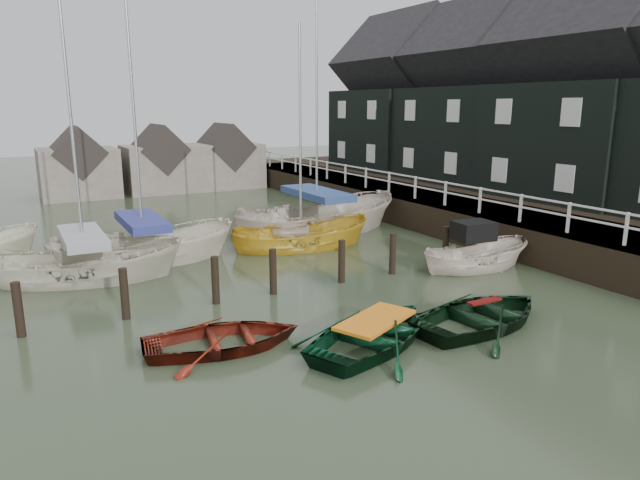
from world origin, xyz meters
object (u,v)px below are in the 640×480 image
rowboat_red (224,348)px  sailboat_d (317,231)px  rowboat_dkgreen (483,326)px  sailboat_a (86,278)px  motorboat (475,267)px  sailboat_c (301,247)px  rowboat_green (375,344)px  sailboat_b (145,260)px

rowboat_red → sailboat_d: (7.90, 10.00, 0.06)m
rowboat_red → sailboat_d: sailboat_d is taller
rowboat_dkgreen → sailboat_a: sailboat_a is taller
motorboat → sailboat_c: (-3.89, 5.71, -0.09)m
sailboat_c → sailboat_d: sailboat_d is taller
rowboat_green → sailboat_a: bearing=6.5°
rowboat_green → rowboat_dkgreen: size_ratio=0.99×
motorboat → sailboat_d: sailboat_d is taller
rowboat_red → sailboat_a: 7.64m
rowboat_dkgreen → sailboat_c: (-0.34, 9.72, 0.01)m
sailboat_d → sailboat_a: bearing=107.2°
rowboat_red → motorboat: bearing=-69.3°
rowboat_dkgreen → sailboat_a: bearing=35.0°
motorboat → sailboat_d: (-1.99, 7.88, -0.04)m
rowboat_green → sailboat_c: 9.73m
rowboat_dkgreen → motorboat: 5.35m
sailboat_b → rowboat_red: bearing=-172.0°
motorboat → sailboat_b: sailboat_b is taller
rowboat_dkgreen → sailboat_b: (-6.32, 10.57, 0.06)m
rowboat_red → sailboat_b: 8.69m
rowboat_green → rowboat_red: bearing=40.4°
motorboat → rowboat_green: bearing=126.1°
rowboat_red → rowboat_green: (3.25, -1.51, 0.00)m
sailboat_b → sailboat_c: (5.97, -0.86, -0.05)m
rowboat_red → rowboat_green: size_ratio=0.88×
rowboat_green → motorboat: motorboat is taller
rowboat_red → rowboat_dkgreen: size_ratio=0.87×
rowboat_dkgreen → sailboat_d: bearing=-15.0°
rowboat_green → sailboat_b: (-3.22, 10.19, 0.06)m
motorboat → sailboat_a: bearing=74.0°
sailboat_a → sailboat_b: bearing=-41.5°
rowboat_red → rowboat_dkgreen: (6.35, -1.89, 0.00)m
sailboat_d → motorboat: bearing=-163.5°
rowboat_dkgreen → sailboat_b: sailboat_b is taller
rowboat_dkgreen → sailboat_b: 12.32m
motorboat → sailboat_b: bearing=63.8°
motorboat → sailboat_b: size_ratio=0.36×
sailboat_b → sailboat_d: (7.87, 1.31, -0.00)m
rowboat_dkgreen → motorboat: motorboat is taller
rowboat_red → sailboat_c: bearing=-28.9°
rowboat_dkgreen → rowboat_red: bearing=65.8°
sailboat_a → sailboat_d: 10.37m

